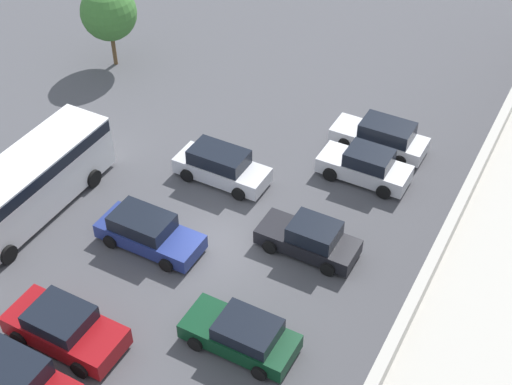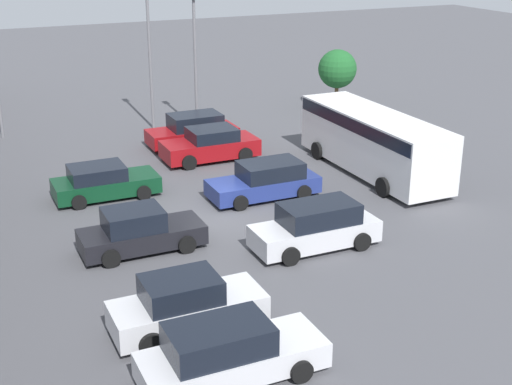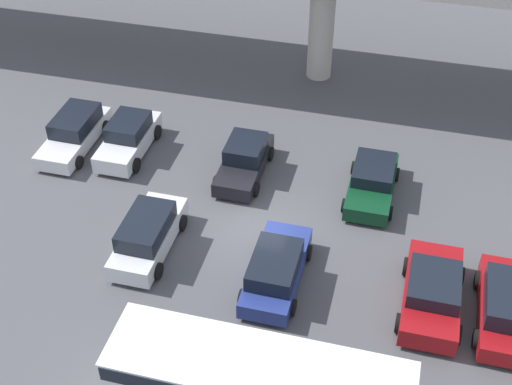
{
  "view_description": "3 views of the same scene",
  "coord_description": "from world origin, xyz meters",
  "px_view_note": "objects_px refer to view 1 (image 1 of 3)",
  "views": [
    {
      "loc": [
        18.29,
        12.02,
        21.65
      ],
      "look_at": [
        -1.99,
        1.04,
        1.85
      ],
      "focal_mm": 50.0,
      "sensor_mm": 36.0,
      "label": 1
    },
    {
      "loc": [
        -23.98,
        9.54,
        10.74
      ],
      "look_at": [
        -0.79,
        -1.03,
        1.12
      ],
      "focal_mm": 50.0,
      "sensor_mm": 36.0,
      "label": 2
    },
    {
      "loc": [
        5.24,
        -20.54,
        19.74
      ],
      "look_at": [
        -0.26,
        0.6,
        1.67
      ],
      "focal_mm": 50.0,
      "sensor_mm": 36.0,
      "label": 3
    }
  ],
  "objects_px": {
    "parked_car_2": "(221,166)",
    "parked_car_6": "(64,327)",
    "parked_car_4": "(148,232)",
    "parked_car_0": "(382,136)",
    "shuttle_bus": "(26,184)",
    "tree_front_left": "(109,13)",
    "parked_car_7": "(13,379)",
    "parked_car_5": "(242,334)",
    "parked_car_1": "(365,166)",
    "parked_car_3": "(310,239)"
  },
  "relations": [
    {
      "from": "parked_car_2",
      "to": "parked_car_6",
      "type": "bearing_deg",
      "value": -91.3
    },
    {
      "from": "parked_car_4",
      "to": "parked_car_0",
      "type": "bearing_deg",
      "value": 60.63
    },
    {
      "from": "parked_car_0",
      "to": "parked_car_2",
      "type": "distance_m",
      "value": 8.26
    },
    {
      "from": "parked_car_2",
      "to": "shuttle_bus",
      "type": "bearing_deg",
      "value": -136.08
    },
    {
      "from": "tree_front_left",
      "to": "parked_car_7",
      "type": "bearing_deg",
      "value": 28.21
    },
    {
      "from": "parked_car_4",
      "to": "parked_car_5",
      "type": "xyz_separation_m",
      "value": [
        2.79,
        6.15,
        -0.05
      ]
    },
    {
      "from": "parked_car_0",
      "to": "parked_car_5",
      "type": "relative_size",
      "value": 1.1
    },
    {
      "from": "parked_car_0",
      "to": "parked_car_2",
      "type": "height_order",
      "value": "parked_car_2"
    },
    {
      "from": "parked_car_5",
      "to": "shuttle_bus",
      "type": "relative_size",
      "value": 0.47
    },
    {
      "from": "parked_car_1",
      "to": "parked_car_6",
      "type": "relative_size",
      "value": 0.94
    },
    {
      "from": "parked_car_5",
      "to": "tree_front_left",
      "type": "distance_m",
      "value": 22.06
    },
    {
      "from": "parked_car_0",
      "to": "parked_car_1",
      "type": "height_order",
      "value": "parked_car_1"
    },
    {
      "from": "parked_car_6",
      "to": "shuttle_bus",
      "type": "bearing_deg",
      "value": 141.13
    },
    {
      "from": "shuttle_bus",
      "to": "parked_car_3",
      "type": "bearing_deg",
      "value": 107.2
    },
    {
      "from": "parked_car_4",
      "to": "parked_car_1",
      "type": "bearing_deg",
      "value": 52.84
    },
    {
      "from": "parked_car_0",
      "to": "shuttle_bus",
      "type": "distance_m",
      "value": 17.03
    },
    {
      "from": "parked_car_2",
      "to": "parked_car_4",
      "type": "bearing_deg",
      "value": -95.54
    },
    {
      "from": "parked_car_2",
      "to": "parked_car_7",
      "type": "bearing_deg",
      "value": -91.28
    },
    {
      "from": "parked_car_7",
      "to": "parked_car_5",
      "type": "bearing_deg",
      "value": 42.83
    },
    {
      "from": "parked_car_2",
      "to": "parked_car_4",
      "type": "height_order",
      "value": "parked_car_2"
    },
    {
      "from": "parked_car_7",
      "to": "tree_front_left",
      "type": "xyz_separation_m",
      "value": [
        -19.82,
        -10.63,
        2.5
      ]
    },
    {
      "from": "parked_car_3",
      "to": "shuttle_bus",
      "type": "bearing_deg",
      "value": 17.2
    },
    {
      "from": "parked_car_1",
      "to": "parked_car_3",
      "type": "xyz_separation_m",
      "value": [
        5.63,
        -0.25,
        -0.05
      ]
    },
    {
      "from": "parked_car_1",
      "to": "parked_car_3",
      "type": "height_order",
      "value": "parked_car_1"
    },
    {
      "from": "parked_car_2",
      "to": "parked_car_3",
      "type": "bearing_deg",
      "value": -22.39
    },
    {
      "from": "parked_car_6",
      "to": "shuttle_bus",
      "type": "height_order",
      "value": "shuttle_bus"
    },
    {
      "from": "parked_car_2",
      "to": "shuttle_bus",
      "type": "distance_m",
      "value": 8.8
    },
    {
      "from": "parked_car_3",
      "to": "parked_car_5",
      "type": "xyz_separation_m",
      "value": [
        5.7,
        -0.07,
        -0.04
      ]
    },
    {
      "from": "parked_car_6",
      "to": "shuttle_bus",
      "type": "xyz_separation_m",
      "value": [
        -4.88,
        -6.06,
        0.91
      ]
    },
    {
      "from": "parked_car_5",
      "to": "parked_car_1",
      "type": "bearing_deg",
      "value": -91.6
    },
    {
      "from": "parked_car_0",
      "to": "parked_car_3",
      "type": "xyz_separation_m",
      "value": [
        8.26,
        -0.06,
        -0.02
      ]
    },
    {
      "from": "parked_car_2",
      "to": "tree_front_left",
      "type": "distance_m",
      "value": 12.85
    },
    {
      "from": "parked_car_3",
      "to": "parked_car_5",
      "type": "bearing_deg",
      "value": 89.33
    },
    {
      "from": "parked_car_0",
      "to": "shuttle_bus",
      "type": "xyz_separation_m",
      "value": [
        11.98,
        -12.08,
        0.93
      ]
    },
    {
      "from": "parked_car_2",
      "to": "parked_car_4",
      "type": "distance_m",
      "value": 5.28
    },
    {
      "from": "parked_car_5",
      "to": "parked_car_7",
      "type": "distance_m",
      "value": 8.11
    },
    {
      "from": "parked_car_3",
      "to": "parked_car_4",
      "type": "relative_size",
      "value": 0.93
    },
    {
      "from": "parked_car_6",
      "to": "parked_car_0",
      "type": "bearing_deg",
      "value": 70.35
    },
    {
      "from": "parked_car_2",
      "to": "parked_car_3",
      "type": "xyz_separation_m",
      "value": [
        2.35,
        5.71,
        -0.08
      ]
    },
    {
      "from": "parked_car_2",
      "to": "parked_car_5",
      "type": "bearing_deg",
      "value": -54.98
    },
    {
      "from": "parked_car_1",
      "to": "tree_front_left",
      "type": "height_order",
      "value": "tree_front_left"
    },
    {
      "from": "parked_car_2",
      "to": "parked_car_3",
      "type": "distance_m",
      "value": 6.17
    },
    {
      "from": "parked_car_7",
      "to": "parked_car_1",
      "type": "bearing_deg",
      "value": 69.6
    },
    {
      "from": "parked_car_1",
      "to": "shuttle_bus",
      "type": "distance_m",
      "value": 15.45
    },
    {
      "from": "parked_car_1",
      "to": "parked_car_2",
      "type": "relative_size",
      "value": 0.96
    },
    {
      "from": "shuttle_bus",
      "to": "tree_front_left",
      "type": "bearing_deg",
      "value": -159.41
    },
    {
      "from": "parked_car_2",
      "to": "parked_car_4",
      "type": "relative_size",
      "value": 0.98
    },
    {
      "from": "parked_car_1",
      "to": "parked_car_5",
      "type": "distance_m",
      "value": 11.33
    },
    {
      "from": "parked_car_0",
      "to": "parked_car_6",
      "type": "distance_m",
      "value": 17.9
    },
    {
      "from": "shuttle_bus",
      "to": "tree_front_left",
      "type": "xyz_separation_m",
      "value": [
        -12.33,
        -4.63,
        1.63
      ]
    }
  ]
}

